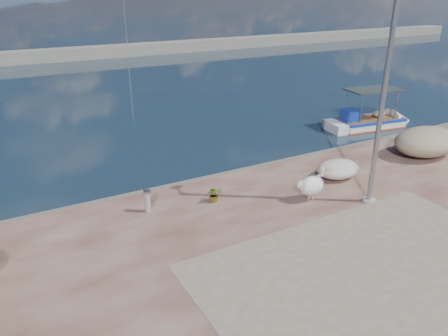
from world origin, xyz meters
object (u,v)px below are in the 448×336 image
pelican (312,185)px  lamp_post (382,104)px  boat_right (368,124)px  bollard_near (147,200)px

pelican → lamp_post: bearing=-9.3°
boat_right → bollard_near: size_ratio=7.17×
bollard_near → lamp_post: bearing=-23.5°
boat_right → bollard_near: 14.77m
boat_right → bollard_near: boat_right is taller
lamp_post → bollard_near: bearing=156.5°
bollard_near → boat_right: bearing=16.8°
boat_right → pelican: 11.01m
pelican → bollard_near: 5.38m
pelican → lamp_post: size_ratio=0.18×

